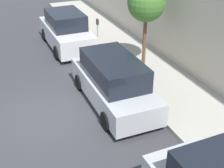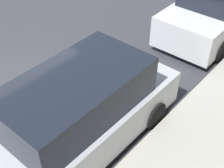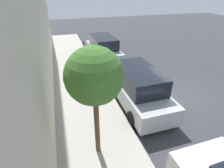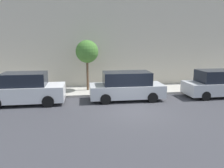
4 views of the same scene
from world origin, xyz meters
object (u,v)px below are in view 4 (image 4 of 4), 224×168
parked_minivan_second (127,86)px  street_tree (87,52)px  parked_suv_third (25,89)px  parked_minivan_nearest (219,84)px  parking_meter_near (215,79)px  parking_meter_far (41,82)px

parked_minivan_second → street_tree: size_ratio=1.28×
parked_suv_third → parked_minivan_nearest: bearing=-89.7°
parked_suv_third → parking_meter_near: bearing=-83.5°
parked_minivan_nearest → parked_minivan_second: bearing=89.9°
parking_meter_near → parked_minivan_second: bearing=101.6°
parked_minivan_nearest → parking_meter_far: parked_minivan_nearest is taller
parking_meter_far → street_tree: size_ratio=0.39×
parked_minivan_nearest → parked_suv_third: 13.18m
street_tree → parked_suv_third: bearing=124.6°
parked_suv_third → street_tree: bearing=-55.4°
parked_minivan_second → parking_meter_near: bearing=-78.4°
parked_minivan_nearest → parking_meter_near: bearing=-22.9°
parked_minivan_second → street_tree: 4.26m
parked_minivan_second → parked_suv_third: bearing=90.7°
parking_meter_near → street_tree: size_ratio=0.35×
parked_minivan_nearest → parked_suv_third: size_ratio=1.02×
parked_minivan_second → parked_suv_third: size_ratio=1.02×
parked_minivan_nearest → parked_minivan_second: size_ratio=1.01×
street_tree → parking_meter_far: bearing=109.6°
parking_meter_far → parking_meter_near: bearing=-90.0°
parked_suv_third → parking_meter_far: size_ratio=3.23×
parking_meter_far → parked_minivan_second: bearing=-104.6°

